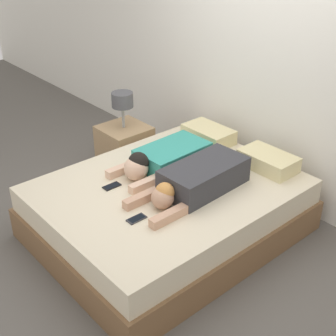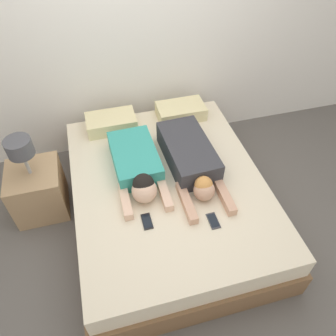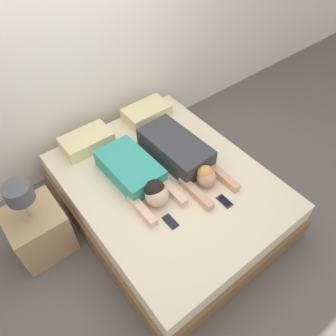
# 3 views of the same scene
# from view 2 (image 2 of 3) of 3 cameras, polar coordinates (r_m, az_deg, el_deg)

# --- Properties ---
(ground_plane) EXTENTS (12.00, 12.00, 0.00)m
(ground_plane) POSITION_cam_2_polar(r_m,az_deg,el_deg) (3.18, 0.00, -7.93)
(ground_plane) COLOR #5B5651
(wall_back) EXTENTS (12.00, 0.06, 2.60)m
(wall_back) POSITION_cam_2_polar(r_m,az_deg,el_deg) (3.29, -5.86, 23.06)
(wall_back) COLOR white
(wall_back) RESTS_ON ground_plane
(bed) EXTENTS (1.66, 2.07, 0.48)m
(bed) POSITION_cam_2_polar(r_m,az_deg,el_deg) (2.99, 0.00, -5.26)
(bed) COLOR brown
(bed) RESTS_ON ground_plane
(pillow_head_left) EXTENTS (0.48, 0.29, 0.14)m
(pillow_head_left) POSITION_cam_2_polar(r_m,az_deg,el_deg) (3.33, -9.86, 7.83)
(pillow_head_left) COLOR beige
(pillow_head_left) RESTS_ON bed
(pillow_head_right) EXTENTS (0.48, 0.29, 0.14)m
(pillow_head_right) POSITION_cam_2_polar(r_m,az_deg,el_deg) (3.43, 2.23, 9.88)
(pillow_head_right) COLOR beige
(pillow_head_right) RESTS_ON bed
(person_left) EXTENTS (0.39, 0.90, 0.24)m
(person_left) POSITION_cam_2_polar(r_m,az_deg,el_deg) (2.80, -5.35, 0.24)
(person_left) COLOR teal
(person_left) RESTS_ON bed
(person_right) EXTENTS (0.40, 1.04, 0.22)m
(person_right) POSITION_cam_2_polar(r_m,az_deg,el_deg) (2.85, 3.94, 1.64)
(person_right) COLOR #333338
(person_right) RESTS_ON bed
(cell_phone_left) EXTENTS (0.07, 0.15, 0.01)m
(cell_phone_left) POSITION_cam_2_polar(r_m,az_deg,el_deg) (2.54, -3.69, -9.25)
(cell_phone_left) COLOR black
(cell_phone_left) RESTS_ON bed
(cell_phone_right) EXTENTS (0.07, 0.15, 0.01)m
(cell_phone_right) POSITION_cam_2_polar(r_m,az_deg,el_deg) (2.56, 7.88, -9.09)
(cell_phone_right) COLOR #2D2D33
(cell_phone_right) RESTS_ON bed
(nightstand) EXTENTS (0.46, 0.46, 0.86)m
(nightstand) POSITION_cam_2_polar(r_m,az_deg,el_deg) (3.24, -21.80, -3.30)
(nightstand) COLOR tan
(nightstand) RESTS_ON ground_plane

